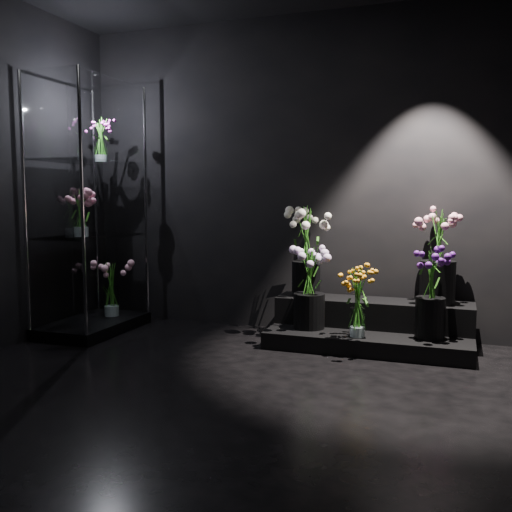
% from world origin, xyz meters
% --- Properties ---
extents(floor, '(4.00, 4.00, 0.00)m').
position_xyz_m(floor, '(0.00, 0.00, 0.00)').
color(floor, black).
rests_on(floor, ground).
extents(wall_back, '(4.00, 0.00, 4.00)m').
position_xyz_m(wall_back, '(0.00, 2.00, 1.40)').
color(wall_back, black).
rests_on(wall_back, floor).
extents(display_riser, '(1.61, 0.71, 0.36)m').
position_xyz_m(display_riser, '(0.76, 1.68, 0.15)').
color(display_riser, black).
rests_on(display_riser, floor).
extents(display_case, '(0.61, 1.01, 2.23)m').
position_xyz_m(display_case, '(-1.68, 1.31, 1.11)').
color(display_case, black).
rests_on(display_case, floor).
extents(bouquet_orange_bells, '(0.30, 0.30, 0.54)m').
position_xyz_m(bouquet_orange_bells, '(0.70, 1.37, 0.41)').
color(bouquet_orange_bells, white).
rests_on(bouquet_orange_bells, display_riser).
extents(bouquet_lilac, '(0.36, 0.36, 0.67)m').
position_xyz_m(bouquet_lilac, '(0.28, 1.53, 0.51)').
color(bouquet_lilac, black).
rests_on(bouquet_lilac, display_riser).
extents(bouquet_purple, '(0.35, 0.35, 0.69)m').
position_xyz_m(bouquet_purple, '(1.23, 1.51, 0.52)').
color(bouquet_purple, black).
rests_on(bouquet_purple, display_riser).
extents(bouquet_cream_roses, '(0.37, 0.37, 0.77)m').
position_xyz_m(bouquet_cream_roses, '(0.18, 1.79, 0.79)').
color(bouquet_cream_roses, black).
rests_on(bouquet_cream_roses, display_riser).
extents(bouquet_pink_roses, '(0.38, 0.38, 0.74)m').
position_xyz_m(bouquet_pink_roses, '(1.27, 1.78, 0.75)').
color(bouquet_pink_roses, black).
rests_on(bouquet_pink_roses, display_riser).
extents(bouquet_case_pink, '(0.31, 0.31, 0.40)m').
position_xyz_m(bouquet_case_pink, '(-1.66, 1.16, 1.08)').
color(bouquet_case_pink, white).
rests_on(bouquet_case_pink, display_case).
extents(bouquet_case_magenta, '(0.25, 0.25, 0.39)m').
position_xyz_m(bouquet_case_magenta, '(-1.66, 1.48, 1.72)').
color(bouquet_case_magenta, white).
rests_on(bouquet_case_magenta, display_case).
extents(bouquet_case_base_pink, '(0.40, 0.40, 0.51)m').
position_xyz_m(bouquet_case_base_pink, '(-1.62, 1.52, 0.37)').
color(bouquet_case_base_pink, white).
rests_on(bouquet_case_base_pink, display_case).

